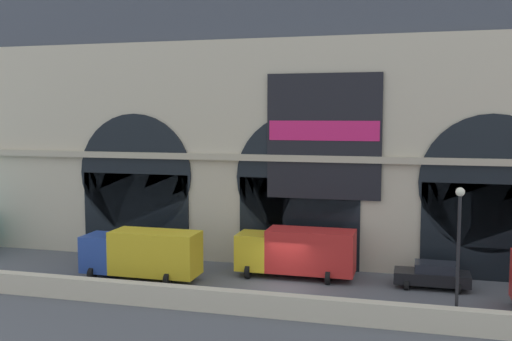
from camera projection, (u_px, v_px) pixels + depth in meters
ground_plane at (282, 288)px, 35.24m from camera, size 200.00×200.00×0.00m
quay_parapet_wall at (261, 304)px, 30.38m from camera, size 90.00×0.70×1.20m
station_building at (306, 128)px, 41.28m from camera, size 50.60×4.85×19.47m
box_truck_midwest at (142, 253)px, 36.94m from camera, size 7.50×2.91×3.12m
box_truck_center at (297, 251)px, 37.40m from camera, size 7.50×2.91×3.12m
car_mideast at (433, 275)px, 35.17m from camera, size 4.40×2.22×1.55m
street_lamp_quayside at (459, 239)px, 28.29m from camera, size 0.44×0.44×6.90m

